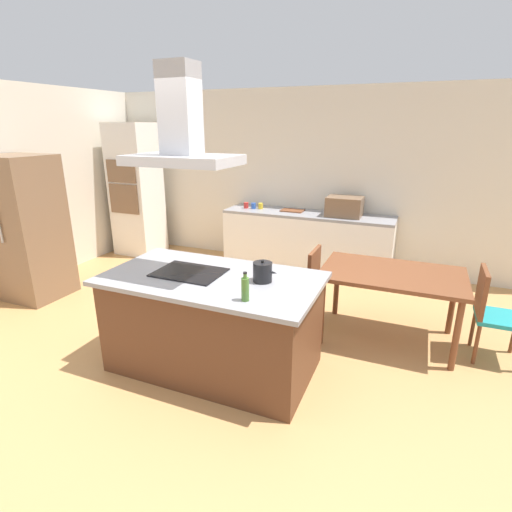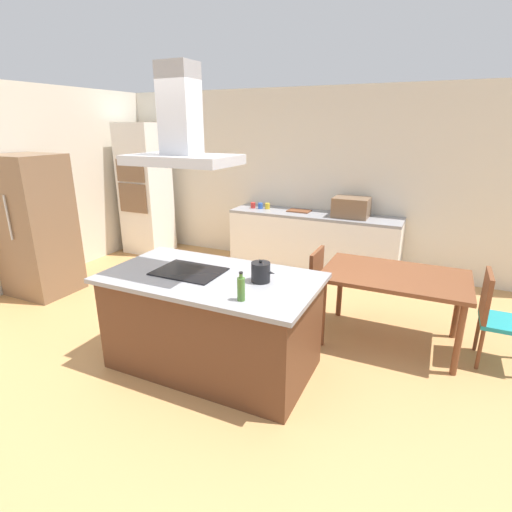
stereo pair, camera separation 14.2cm
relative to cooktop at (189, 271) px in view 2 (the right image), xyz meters
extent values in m
plane|color=tan|center=(0.22, 1.50, -0.91)|extent=(16.00, 16.00, 0.00)
cube|color=beige|center=(0.22, 3.25, 0.44)|extent=(7.20, 0.10, 2.70)
cube|color=beige|center=(-3.23, 1.00, 0.44)|extent=(0.10, 8.80, 2.70)
cube|color=#59331E|center=(0.22, 0.00, -0.48)|extent=(1.81, 0.95, 0.86)
cube|color=gray|center=(0.22, 0.00, -0.03)|extent=(1.91, 1.05, 0.04)
cube|color=black|center=(0.00, 0.00, 0.00)|extent=(0.60, 0.44, 0.01)
cylinder|color=black|center=(0.68, 0.07, 0.08)|extent=(0.16, 0.16, 0.17)
sphere|color=black|center=(0.68, 0.07, 0.17)|extent=(0.03, 0.03, 0.03)
cone|color=black|center=(0.78, 0.07, 0.09)|extent=(0.06, 0.03, 0.04)
cylinder|color=#47722D|center=(0.70, -0.34, 0.08)|extent=(0.06, 0.06, 0.18)
cylinder|color=#47722D|center=(0.70, -0.34, 0.19)|extent=(0.03, 0.03, 0.04)
cylinder|color=black|center=(0.70, -0.34, 0.22)|extent=(0.03, 0.03, 0.01)
cube|color=white|center=(0.29, 2.88, -0.48)|extent=(2.56, 0.62, 0.86)
cube|color=gray|center=(0.29, 2.88, -0.03)|extent=(2.56, 0.62, 0.04)
cube|color=brown|center=(0.83, 2.88, 0.13)|extent=(0.50, 0.38, 0.28)
cylinder|color=red|center=(-0.71, 2.86, 0.04)|extent=(0.08, 0.08, 0.09)
cylinder|color=#2D56B2|center=(-0.59, 2.87, 0.04)|extent=(0.08, 0.08, 0.09)
cylinder|color=gold|center=(-0.48, 2.90, 0.04)|extent=(0.08, 0.08, 0.09)
cube|color=brown|center=(0.04, 2.93, 0.00)|extent=(0.34, 0.24, 0.02)
cube|color=white|center=(-2.68, 2.65, 0.19)|extent=(0.70, 0.64, 2.20)
cube|color=brown|center=(-2.68, 2.32, 0.54)|extent=(0.56, 0.02, 0.36)
cube|color=brown|center=(-2.68, 2.32, 0.09)|extent=(0.56, 0.02, 0.48)
cube|color=brown|center=(-2.76, 0.56, 0.00)|extent=(0.80, 0.70, 1.82)
cylinder|color=beige|center=(-2.71, 0.19, 0.19)|extent=(0.02, 0.02, 0.55)
cube|color=brown|center=(1.67, 1.15, -0.18)|extent=(1.40, 0.90, 0.04)
cylinder|color=brown|center=(1.05, 0.78, -0.55)|extent=(0.06, 0.06, 0.71)
cylinder|color=brown|center=(2.29, 0.78, -0.55)|extent=(0.06, 0.06, 0.71)
cylinder|color=brown|center=(1.05, 1.52, -0.55)|extent=(0.06, 0.06, 0.71)
cylinder|color=brown|center=(2.29, 1.52, -0.55)|extent=(0.06, 0.06, 0.71)
cube|color=teal|center=(2.67, 1.15, -0.48)|extent=(0.42, 0.42, 0.04)
cube|color=brown|center=(2.48, 1.15, -0.24)|extent=(0.04, 0.42, 0.44)
cylinder|color=brown|center=(2.49, 1.33, -0.70)|extent=(0.04, 0.04, 0.41)
cylinder|color=brown|center=(2.49, 0.97, -0.70)|extent=(0.04, 0.04, 0.41)
cube|color=teal|center=(0.67, 1.15, -0.48)|extent=(0.42, 0.42, 0.04)
cube|color=brown|center=(0.86, 1.15, -0.24)|extent=(0.04, 0.42, 0.44)
cylinder|color=brown|center=(0.49, 0.97, -0.70)|extent=(0.04, 0.04, 0.41)
cylinder|color=brown|center=(0.49, 1.33, -0.70)|extent=(0.04, 0.04, 0.41)
cylinder|color=brown|center=(0.85, 0.97, -0.70)|extent=(0.04, 0.04, 0.41)
cylinder|color=brown|center=(0.85, 1.33, -0.70)|extent=(0.04, 0.04, 0.41)
cube|color=#ADADB2|center=(0.00, 0.00, 0.98)|extent=(0.90, 0.55, 0.08)
cube|color=#ADADB2|center=(0.00, 0.00, 1.37)|extent=(0.28, 0.24, 0.70)
camera|label=1|loc=(1.84, -2.85, 1.26)|focal=27.90mm
camera|label=2|loc=(1.97, -2.79, 1.26)|focal=27.90mm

